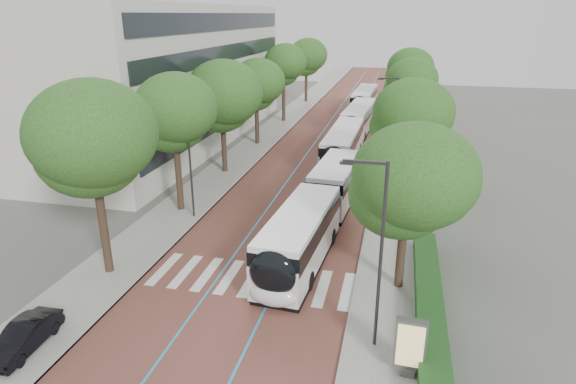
# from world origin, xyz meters

# --- Properties ---
(ground) EXTENTS (160.00, 160.00, 0.00)m
(ground) POSITION_xyz_m (0.00, 0.00, 0.00)
(ground) COLOR #51544C
(ground) RESTS_ON ground
(road) EXTENTS (11.00, 140.00, 0.02)m
(road) POSITION_xyz_m (0.00, 40.00, 0.01)
(road) COLOR brown
(road) RESTS_ON ground
(sidewalk_left) EXTENTS (4.00, 140.00, 0.12)m
(sidewalk_left) POSITION_xyz_m (-7.50, 40.00, 0.06)
(sidewalk_left) COLOR gray
(sidewalk_left) RESTS_ON ground
(sidewalk_right) EXTENTS (4.00, 140.00, 0.12)m
(sidewalk_right) POSITION_xyz_m (7.50, 40.00, 0.06)
(sidewalk_right) COLOR gray
(sidewalk_right) RESTS_ON ground
(kerb_left) EXTENTS (0.20, 140.00, 0.14)m
(kerb_left) POSITION_xyz_m (-5.60, 40.00, 0.06)
(kerb_left) COLOR gray
(kerb_left) RESTS_ON ground
(kerb_right) EXTENTS (0.20, 140.00, 0.14)m
(kerb_right) POSITION_xyz_m (5.60, 40.00, 0.06)
(kerb_right) COLOR gray
(kerb_right) RESTS_ON ground
(zebra_crossing) EXTENTS (10.55, 3.60, 0.01)m
(zebra_crossing) POSITION_xyz_m (0.20, 1.00, 0.03)
(zebra_crossing) COLOR silver
(zebra_crossing) RESTS_ON ground
(lane_line_left) EXTENTS (0.12, 126.00, 0.01)m
(lane_line_left) POSITION_xyz_m (-1.60, 40.00, 0.02)
(lane_line_left) COLOR #2788C3
(lane_line_left) RESTS_ON road
(lane_line_right) EXTENTS (0.12, 126.00, 0.01)m
(lane_line_right) POSITION_xyz_m (1.60, 40.00, 0.02)
(lane_line_right) COLOR #2788C3
(lane_line_right) RESTS_ON road
(office_building) EXTENTS (18.11, 40.00, 14.00)m
(office_building) POSITION_xyz_m (-19.47, 28.00, 7.00)
(office_building) COLOR #BAB7AD
(office_building) RESTS_ON ground
(hedge) EXTENTS (1.20, 14.00, 0.80)m
(hedge) POSITION_xyz_m (9.10, 0.00, 0.52)
(hedge) COLOR #184719
(hedge) RESTS_ON sidewalk_right
(streetlight_near) EXTENTS (1.82, 0.20, 8.00)m
(streetlight_near) POSITION_xyz_m (6.62, -3.00, 4.82)
(streetlight_near) COLOR #2C2D2F
(streetlight_near) RESTS_ON sidewalk_right
(streetlight_far) EXTENTS (1.82, 0.20, 8.00)m
(streetlight_far) POSITION_xyz_m (6.62, 22.00, 4.82)
(streetlight_far) COLOR #2C2D2F
(streetlight_far) RESTS_ON sidewalk_right
(lamp_post_left) EXTENTS (0.14, 0.14, 8.00)m
(lamp_post_left) POSITION_xyz_m (-6.10, 8.00, 4.12)
(lamp_post_left) COLOR #2C2D2F
(lamp_post_left) RESTS_ON sidewalk_left
(trees_left) EXTENTS (6.44, 61.07, 9.76)m
(trees_left) POSITION_xyz_m (-7.50, 23.79, 6.62)
(trees_left) COLOR black
(trees_left) RESTS_ON ground
(trees_right) EXTENTS (5.91, 47.88, 8.75)m
(trees_right) POSITION_xyz_m (7.70, 21.39, 6.02)
(trees_right) COLOR black
(trees_right) RESTS_ON ground
(lead_bus) EXTENTS (3.76, 18.52, 3.20)m
(lead_bus) POSITION_xyz_m (2.59, 6.93, 1.63)
(lead_bus) COLOR black
(lead_bus) RESTS_ON ground
(bus_queued_0) EXTENTS (2.73, 12.44, 3.20)m
(bus_queued_0) POSITION_xyz_m (2.24, 22.70, 1.62)
(bus_queued_0) COLOR silver
(bus_queued_0) RESTS_ON ground
(bus_queued_1) EXTENTS (3.15, 12.51, 3.20)m
(bus_queued_1) POSITION_xyz_m (2.51, 35.32, 1.62)
(bus_queued_1) COLOR silver
(bus_queued_1) RESTS_ON ground
(bus_queued_2) EXTENTS (2.92, 12.47, 3.20)m
(bus_queued_2) POSITION_xyz_m (2.09, 48.42, 1.62)
(bus_queued_2) COLOR silver
(bus_queued_2) RESTS_ON ground
(ad_panel) EXTENTS (1.19, 0.48, 2.44)m
(ad_panel) POSITION_xyz_m (8.14, -4.53, 1.40)
(ad_panel) COLOR #59595B
(ad_panel) RESTS_ON sidewalk_right
(parked_car) EXTENTS (1.40, 3.63, 1.18)m
(parked_car) POSITION_xyz_m (-7.20, -6.56, 0.71)
(parked_car) COLOR black
(parked_car) RESTS_ON sidewalk_left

